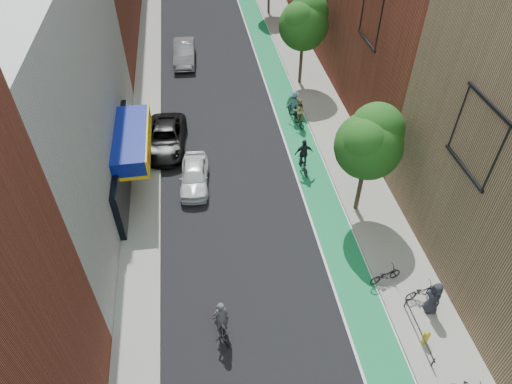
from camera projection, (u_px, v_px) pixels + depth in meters
name	position (u px, v px, depth m)	size (l,w,h in m)	color
bike_lane	(274.00, 73.00, 36.57)	(2.00, 68.00, 0.01)	#147046
sidewalk_left	(148.00, 81.00, 35.42)	(2.00, 68.00, 0.15)	gray
sidewalk_right	(305.00, 70.00, 36.80)	(3.00, 68.00, 0.15)	gray
building_left_white	(19.00, 101.00, 22.12)	(8.00, 20.00, 12.00)	silver
tree_near	(370.00, 141.00, 21.99)	(3.40, 3.36, 6.42)	#332619
tree_mid	(304.00, 21.00, 32.01)	(3.55, 3.53, 6.74)	#332619
parked_car_white	(194.00, 176.00, 26.22)	(1.59, 3.96, 1.35)	silver
parked_car_black	(166.00, 138.00, 28.84)	(2.39, 5.18, 1.44)	black
parked_car_silver	(184.00, 53.00, 37.49)	(1.65, 4.74, 1.56)	#9C9FA5
cyclist_lead	(222.00, 324.00, 19.04)	(0.92, 1.64, 2.18)	black
cyclist_lane_near	(299.00, 114.00, 30.60)	(0.89, 1.67, 1.99)	black
cyclist_lane_mid	(304.00, 159.00, 27.02)	(1.11, 1.62, 2.20)	black
cyclist_lane_far	(294.00, 107.00, 31.24)	(1.18, 1.92, 2.01)	black
parked_bike_near	(422.00, 291.00, 20.50)	(0.55, 1.59, 0.83)	black
parked_bike_far	(385.00, 275.00, 21.15)	(0.56, 1.61, 0.85)	black
pedestrian	(434.00, 298.00, 19.69)	(0.87, 0.56, 1.77)	#212129
fire_hydrant	(426.00, 337.00, 18.88)	(0.26, 0.26, 0.74)	gold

